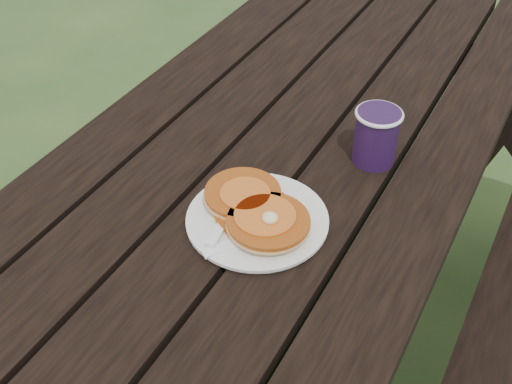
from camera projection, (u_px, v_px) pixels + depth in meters
The scene contains 7 objects.
ground at pixel (274, 361), 1.76m from camera, with size 60.00×60.00×0.00m, color #2B4B20.
picnic_table at pixel (277, 271), 1.52m from camera, with size 1.36×1.80×0.75m.
plate at pixel (257, 220), 1.08m from camera, with size 0.23×0.23×0.01m, color white.
pancake_stack at pixel (256, 210), 1.08m from camera, with size 0.21×0.18×0.04m.
knife at pixel (253, 236), 1.05m from camera, with size 0.02×0.18×0.01m, color white.
fork at pixel (223, 223), 1.06m from camera, with size 0.03×0.16×0.01m, color white, non-canonical shape.
coffee_cup at pixel (376, 134), 1.18m from camera, with size 0.09×0.09×0.11m.
Camera 1 is at (0.45, -0.93, 1.50)m, focal length 45.00 mm.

